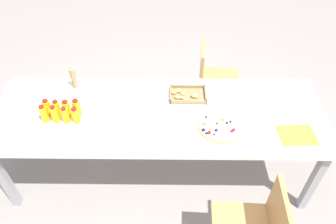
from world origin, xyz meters
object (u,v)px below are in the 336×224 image
Objects in this scene: party_table at (159,118)px; juice_bottle_2 at (65,115)px; juice_bottle_3 at (76,115)px; juice_bottle_0 at (44,114)px; fruit_pizza at (220,126)px; snack_tray at (187,95)px; paper_folder at (297,135)px; cardboard_tube at (74,78)px; juice_bottle_6 at (66,108)px; chair_far_right at (213,76)px; juice_bottle_5 at (57,108)px; juice_bottle_1 at (55,114)px; plate_stack at (155,120)px; juice_bottle_7 at (77,108)px; juice_bottle_4 at (47,108)px; napkin_stack at (236,94)px.

party_table is 0.70m from juice_bottle_2.
juice_bottle_3 reaches higher than party_table.
juice_bottle_0 reaches higher than fruit_pizza.
paper_folder is at bearing -28.68° from snack_tray.
cardboard_tube is (-0.71, 0.30, 0.15)m from party_table.
juice_bottle_6 is (0.15, 0.07, -0.01)m from juice_bottle_0.
chair_far_right is 3.19× the size of paper_folder.
fruit_pizza reaches higher than party_table.
juice_bottle_5 is (-0.16, 0.08, -0.00)m from juice_bottle_3.
juice_bottle_1 is 0.74m from plate_stack.
cardboard_tube is at bearing 149.99° from plate_stack.
snack_tray is at bearing 15.37° from juice_bottle_0.
juice_bottle_0 reaches higher than juice_bottle_7.
juice_bottle_4 is 1.85m from paper_folder.
cardboard_tube is at bearing 92.65° from juice_bottle_6.
paper_folder is (1.00, -0.23, 0.06)m from party_table.
juice_bottle_5 reaches higher than napkin_stack.
juice_bottle_5 is (-1.29, -0.84, 0.32)m from chair_far_right.
juice_bottle_6 is at bearing 173.63° from fruit_pizza.
cardboard_tube reaches higher than juice_bottle_0.
juice_bottle_4 is at bearing 175.56° from plate_stack.
chair_far_right is 0.74m from snack_tray.
juice_bottle_3 reaches higher than paper_folder.
party_table is 0.12m from plate_stack.
juice_bottle_4 reaches higher than paper_folder.
snack_tray is at bearing 18.27° from juice_bottle_2.
juice_bottle_1 reaches higher than paper_folder.
juice_bottle_2 is at bearing 177.49° from fruit_pizza.
juice_bottle_2 reaches higher than paper_folder.
juice_bottle_5 reaches higher than paper_folder.
snack_tray reaches higher than plate_stack.
juice_bottle_5 is (0.07, 0.00, -0.01)m from juice_bottle_4.
juice_bottle_2 is 0.95× the size of juice_bottle_7.
plate_stack is 0.73m from napkin_stack.
juice_bottle_1 reaches higher than napkin_stack.
juice_bottle_3 reaches higher than fruit_pizza.
juice_bottle_1 reaches higher than fruit_pizza.
juice_bottle_0 is 0.16m from juice_bottle_6.
cardboard_tube is at bearing 105.88° from juice_bottle_7.
juice_bottle_1 is 0.77× the size of plate_stack.
juice_bottle_1 is 1.12× the size of juice_bottle_3.
fruit_pizza is 1.82× the size of cardboard_tube.
napkin_stack is at bearing -3.39° from cardboard_tube.
juice_bottle_3 is at bearing -26.47° from juice_bottle_5.
juice_bottle_6 is at bearing -3.65° from juice_bottle_5.
juice_bottle_5 is at bearing -169.93° from napkin_stack.
juice_bottle_3 and juice_bottle_5 have the same top height.
party_table is 0.78m from juice_bottle_1.
juice_bottle_1 reaches higher than juice_bottle_4.
juice_bottle_6 reaches higher than plate_stack.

